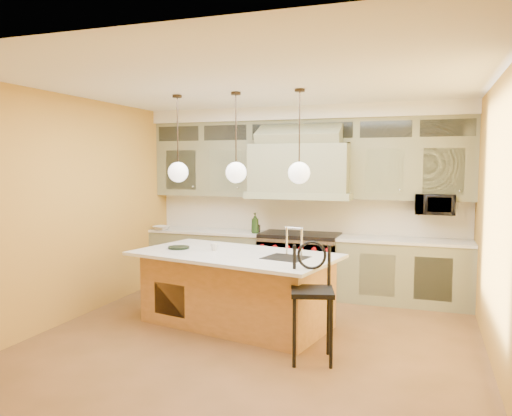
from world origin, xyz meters
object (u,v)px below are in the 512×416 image
at_px(kitchen_island, 237,288).
at_px(microwave, 435,204).
at_px(range, 300,263).
at_px(counter_stool, 312,293).

relative_size(kitchen_island, microwave, 5.02).
height_order(range, counter_stool, counter_stool).
distance_m(counter_stool, microwave, 2.97).
distance_m(kitchen_island, microwave, 3.12).
height_order(counter_stool, microwave, microwave).
bearing_deg(counter_stool, kitchen_island, 129.54).
distance_m(range, kitchen_island, 1.74).
bearing_deg(range, microwave, 3.12).
distance_m(range, microwave, 2.18).
xyz_separation_m(range, microwave, (1.95, 0.11, 0.96)).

